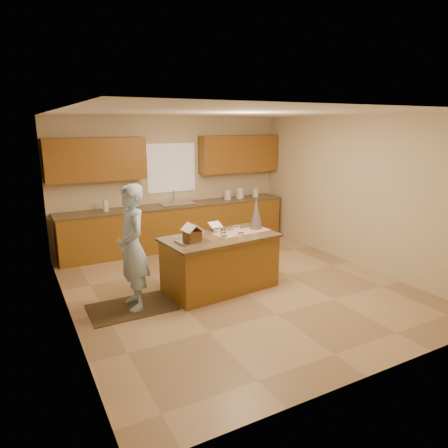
# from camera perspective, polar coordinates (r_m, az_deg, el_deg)

# --- Properties ---
(floor) EXTENTS (5.50, 5.50, 0.00)m
(floor) POSITION_cam_1_polar(r_m,az_deg,el_deg) (6.61, 1.60, -8.71)
(floor) COLOR tan
(floor) RESTS_ON ground
(ceiling) EXTENTS (5.50, 5.50, 0.00)m
(ceiling) POSITION_cam_1_polar(r_m,az_deg,el_deg) (6.11, 1.78, 15.37)
(ceiling) COLOR silver
(ceiling) RESTS_ON floor
(wall_back) EXTENTS (5.50, 5.50, 0.00)m
(wall_back) POSITION_cam_1_polar(r_m,az_deg,el_deg) (8.68, -7.43, 5.88)
(wall_back) COLOR beige
(wall_back) RESTS_ON floor
(wall_front) EXTENTS (5.50, 5.50, 0.00)m
(wall_front) POSITION_cam_1_polar(r_m,az_deg,el_deg) (4.14, 21.02, -3.76)
(wall_front) COLOR beige
(wall_front) RESTS_ON floor
(wall_left) EXTENTS (5.50, 5.50, 0.00)m
(wall_left) POSITION_cam_1_polar(r_m,az_deg,el_deg) (5.45, -21.75, 0.27)
(wall_left) COLOR beige
(wall_left) RESTS_ON floor
(wall_right) EXTENTS (5.50, 5.50, 0.00)m
(wall_right) POSITION_cam_1_polar(r_m,az_deg,el_deg) (7.76, 17.96, 4.38)
(wall_right) COLOR beige
(wall_right) RESTS_ON floor
(stone_accent) EXTENTS (0.00, 2.50, 2.50)m
(stone_accent) POSITION_cam_1_polar(r_m,az_deg,el_deg) (4.71, -20.21, -2.90)
(stone_accent) COLOR gray
(stone_accent) RESTS_ON wall_left
(window_curtain) EXTENTS (1.05, 0.03, 1.00)m
(window_curtain) POSITION_cam_1_polar(r_m,az_deg,el_deg) (8.62, -7.42, 7.83)
(window_curtain) COLOR white
(window_curtain) RESTS_ON wall_back
(back_counter_base) EXTENTS (4.80, 0.60, 0.88)m
(back_counter_base) POSITION_cam_1_polar(r_m,az_deg,el_deg) (8.58, -6.53, -0.38)
(back_counter_base) COLOR brown
(back_counter_base) RESTS_ON floor
(back_counter_top) EXTENTS (4.85, 0.63, 0.04)m
(back_counter_top) POSITION_cam_1_polar(r_m,az_deg,el_deg) (8.48, -6.61, 2.63)
(back_counter_top) COLOR brown
(back_counter_top) RESTS_ON back_counter_base
(upper_cabinet_left) EXTENTS (1.85, 0.35, 0.80)m
(upper_cabinet_left) POSITION_cam_1_polar(r_m,az_deg,el_deg) (8.03, -17.58, 8.67)
(upper_cabinet_left) COLOR #985620
(upper_cabinet_left) RESTS_ON wall_back
(upper_cabinet_right) EXTENTS (1.85, 0.35, 0.80)m
(upper_cabinet_right) POSITION_cam_1_polar(r_m,az_deg,el_deg) (9.13, 2.13, 9.84)
(upper_cabinet_right) COLOR #985620
(upper_cabinet_right) RESTS_ON wall_back
(sink) EXTENTS (0.70, 0.45, 0.12)m
(sink) POSITION_cam_1_polar(r_m,az_deg,el_deg) (8.48, -6.61, 2.56)
(sink) COLOR silver
(sink) RESTS_ON back_counter_top
(faucet) EXTENTS (0.03, 0.03, 0.28)m
(faucet) POSITION_cam_1_polar(r_m,az_deg,el_deg) (8.62, -7.09, 3.88)
(faucet) COLOR silver
(faucet) RESTS_ON back_counter_top
(island_base) EXTENTS (1.77, 1.01, 0.83)m
(island_base) POSITION_cam_1_polar(r_m,az_deg,el_deg) (6.37, -0.53, -5.63)
(island_base) COLOR brown
(island_base) RESTS_ON floor
(island_top) EXTENTS (1.85, 1.09, 0.04)m
(island_top) POSITION_cam_1_polar(r_m,az_deg,el_deg) (6.24, -0.54, -1.88)
(island_top) COLOR brown
(island_top) RESTS_ON island_base
(table_runner) EXTENTS (0.97, 0.43, 0.01)m
(table_runner) POSITION_cam_1_polar(r_m,az_deg,el_deg) (6.47, 2.59, -1.12)
(table_runner) COLOR #A01B0B
(table_runner) RESTS_ON island_top
(baking_tray) EXTENTS (0.46, 0.36, 0.02)m
(baking_tray) POSITION_cam_1_polar(r_m,az_deg,el_deg) (5.93, -4.46, -2.45)
(baking_tray) COLOR silver
(baking_tray) RESTS_ON island_top
(cookbook) EXTENTS (0.22, 0.18, 0.09)m
(cookbook) POSITION_cam_1_polar(r_m,az_deg,el_deg) (6.57, -1.23, -0.12)
(cookbook) COLOR white
(cookbook) RESTS_ON island_top
(tinsel_tree) EXTENTS (0.23, 0.23, 0.52)m
(tinsel_tree) POSITION_cam_1_polar(r_m,az_deg,el_deg) (6.63, 4.54, 1.49)
(tinsel_tree) COLOR silver
(tinsel_tree) RESTS_ON island_top
(rug) EXTENTS (1.19, 0.78, 0.01)m
(rug) POSITION_cam_1_polar(r_m,az_deg,el_deg) (6.02, -12.80, -11.37)
(rug) COLOR black
(rug) RESTS_ON floor
(boy) EXTENTS (0.42, 0.64, 1.76)m
(boy) POSITION_cam_1_polar(r_m,az_deg,el_deg) (5.72, -12.79, -3.24)
(boy) COLOR #A9D2F0
(boy) RESTS_ON rug
(canister_a) EXTENTS (0.15, 0.15, 0.21)m
(canister_a) POSITION_cam_1_polar(r_m,az_deg,el_deg) (8.96, 0.52, 4.13)
(canister_a) COLOR white
(canister_a) RESTS_ON back_counter_top
(canister_b) EXTENTS (0.17, 0.17, 0.25)m
(canister_b) POSITION_cam_1_polar(r_m,az_deg,el_deg) (9.11, 2.24, 4.40)
(canister_b) COLOR white
(canister_b) RESTS_ON back_counter_top
(canister_c) EXTENTS (0.13, 0.13, 0.19)m
(canister_c) POSITION_cam_1_polar(r_m,az_deg,el_deg) (9.33, 4.47, 4.42)
(canister_c) COLOR white
(canister_c) RESTS_ON back_counter_top
(paper_towel) EXTENTS (0.10, 0.10, 0.23)m
(paper_towel) POSITION_cam_1_polar(r_m,az_deg,el_deg) (8.05, -16.35, 2.52)
(paper_towel) COLOR white
(paper_towel) RESTS_ON back_counter_top
(gingerbread_house) EXTENTS (0.28, 0.29, 0.27)m
(gingerbread_house) POSITION_cam_1_polar(r_m,az_deg,el_deg) (5.90, -4.48, -1.42)
(gingerbread_house) COLOR brown
(gingerbread_house) RESTS_ON baking_tray
(candy_bowls) EXTENTS (0.74, 0.59, 0.05)m
(candy_bowls) POSITION_cam_1_polar(r_m,az_deg,el_deg) (6.35, 0.06, -1.17)
(candy_bowls) COLOR white
(candy_bowls) RESTS_ON island_top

